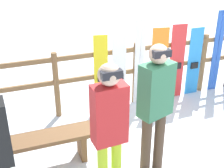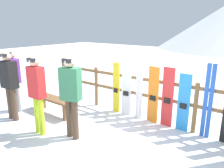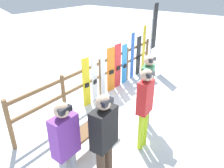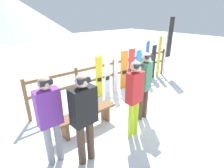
{
  "view_description": "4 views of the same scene",
  "coord_description": "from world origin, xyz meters",
  "px_view_note": "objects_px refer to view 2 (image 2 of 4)",
  "views": [
    {
      "loc": [
        -2.24,
        -3.16,
        2.95
      ],
      "look_at": [
        -0.81,
        0.74,
        0.95
      ],
      "focal_mm": 50.0,
      "sensor_mm": 36.0,
      "label": 1
    },
    {
      "loc": [
        2.77,
        -3.13,
        2.42
      ],
      "look_at": [
        -0.36,
        1.0,
        1.01
      ],
      "focal_mm": 35.0,
      "sensor_mm": 36.0,
      "label": 2
    },
    {
      "loc": [
        -4.68,
        -2.16,
        3.29
      ],
      "look_at": [
        -0.59,
        0.83,
        0.86
      ],
      "focal_mm": 35.0,
      "sensor_mm": 36.0,
      "label": 3
    },
    {
      "loc": [
        -3.87,
        -2.77,
        2.71
      ],
      "look_at": [
        -0.87,
        0.76,
        0.8
      ],
      "focal_mm": 28.0,
      "sensor_mm": 36.0,
      "label": 4
    }
  ],
  "objects_px": {
    "snowboard_red": "(168,98)",
    "snowboard_blue": "(184,103)",
    "person_purple": "(13,76)",
    "ski_pair_white": "(139,89)",
    "snowboard_white": "(126,91)",
    "snowboard_yellow": "(116,88)",
    "person_black": "(9,81)",
    "person_red": "(37,88)",
    "snowboard_orange": "(153,95)",
    "person_plaid_green": "(71,91)",
    "bench": "(53,102)",
    "ski_pair_blue": "(208,102)"
  },
  "relations": [
    {
      "from": "person_plaid_green",
      "to": "snowboard_yellow",
      "type": "height_order",
      "value": "person_plaid_green"
    },
    {
      "from": "person_purple",
      "to": "person_plaid_green",
      "type": "bearing_deg",
      "value": -2.17
    },
    {
      "from": "snowboard_blue",
      "to": "person_plaid_green",
      "type": "bearing_deg",
      "value": -135.09
    },
    {
      "from": "person_plaid_green",
      "to": "snowboard_yellow",
      "type": "distance_m",
      "value": 1.83
    },
    {
      "from": "snowboard_white",
      "to": "snowboard_yellow",
      "type": "bearing_deg",
      "value": 179.99
    },
    {
      "from": "snowboard_orange",
      "to": "snowboard_red",
      "type": "xyz_separation_m",
      "value": [
        0.38,
        0.0,
        0.01
      ]
    },
    {
      "from": "snowboard_yellow",
      "to": "snowboard_blue",
      "type": "height_order",
      "value": "snowboard_yellow"
    },
    {
      "from": "person_plaid_green",
      "to": "snowboard_white",
      "type": "bearing_deg",
      "value": 83.07
    },
    {
      "from": "snowboard_white",
      "to": "snowboard_orange",
      "type": "bearing_deg",
      "value": 0.01
    },
    {
      "from": "person_purple",
      "to": "ski_pair_white",
      "type": "distance_m",
      "value": 3.51
    },
    {
      "from": "bench",
      "to": "person_purple",
      "type": "xyz_separation_m",
      "value": [
        -1.03,
        -0.5,
        0.67
      ]
    },
    {
      "from": "person_black",
      "to": "snowboard_red",
      "type": "distance_m",
      "value": 3.97
    },
    {
      "from": "person_purple",
      "to": "ski_pair_white",
      "type": "bearing_deg",
      "value": 29.12
    },
    {
      "from": "person_black",
      "to": "person_purple",
      "type": "xyz_separation_m",
      "value": [
        -0.47,
        0.37,
        -0.01
      ]
    },
    {
      "from": "person_red",
      "to": "person_purple",
      "type": "xyz_separation_m",
      "value": [
        -1.72,
        0.42,
        -0.05
      ]
    },
    {
      "from": "person_black",
      "to": "snowboard_orange",
      "type": "height_order",
      "value": "person_black"
    },
    {
      "from": "person_red",
      "to": "snowboard_yellow",
      "type": "relative_size",
      "value": 1.26
    },
    {
      "from": "bench",
      "to": "ski_pair_white",
      "type": "relative_size",
      "value": 0.96
    },
    {
      "from": "person_red",
      "to": "snowboard_yellow",
      "type": "xyz_separation_m",
      "value": [
        0.6,
        2.12,
        -0.37
      ]
    },
    {
      "from": "person_plaid_green",
      "to": "snowboard_blue",
      "type": "height_order",
      "value": "person_plaid_green"
    },
    {
      "from": "snowboard_orange",
      "to": "snowboard_blue",
      "type": "relative_size",
      "value": 1.05
    },
    {
      "from": "bench",
      "to": "person_plaid_green",
      "type": "bearing_deg",
      "value": -22.73
    },
    {
      "from": "person_black",
      "to": "snowboard_red",
      "type": "height_order",
      "value": "person_black"
    },
    {
      "from": "person_purple",
      "to": "ski_pair_blue",
      "type": "xyz_separation_m",
      "value": [
        4.76,
        1.7,
        -0.21
      ]
    },
    {
      "from": "person_black",
      "to": "ski_pair_white",
      "type": "xyz_separation_m",
      "value": [
        2.59,
        2.07,
        -0.23
      ]
    },
    {
      "from": "snowboard_red",
      "to": "snowboard_orange",
      "type": "bearing_deg",
      "value": -180.0
    },
    {
      "from": "person_red",
      "to": "snowboard_blue",
      "type": "xyz_separation_m",
      "value": [
        2.52,
        2.12,
        -0.4
      ]
    },
    {
      "from": "person_black",
      "to": "snowboard_blue",
      "type": "distance_m",
      "value": 4.31
    },
    {
      "from": "bench",
      "to": "ski_pair_blue",
      "type": "distance_m",
      "value": 3.94
    },
    {
      "from": "bench",
      "to": "snowboard_white",
      "type": "xyz_separation_m",
      "value": [
        1.63,
        1.2,
        0.32
      ]
    },
    {
      "from": "person_black",
      "to": "snowboard_yellow",
      "type": "bearing_deg",
      "value": 48.3
    },
    {
      "from": "snowboard_yellow",
      "to": "snowboard_white",
      "type": "distance_m",
      "value": 0.35
    },
    {
      "from": "bench",
      "to": "snowboard_blue",
      "type": "relative_size",
      "value": 1.14
    },
    {
      "from": "person_purple",
      "to": "snowboard_white",
      "type": "height_order",
      "value": "person_purple"
    },
    {
      "from": "snowboard_yellow",
      "to": "snowboard_red",
      "type": "height_order",
      "value": "snowboard_red"
    },
    {
      "from": "person_black",
      "to": "snowboard_white",
      "type": "distance_m",
      "value": 3.03
    },
    {
      "from": "bench",
      "to": "snowboard_orange",
      "type": "bearing_deg",
      "value": 26.34
    },
    {
      "from": "ski_pair_blue",
      "to": "bench",
      "type": "bearing_deg",
      "value": -162.06
    },
    {
      "from": "person_black",
      "to": "snowboard_blue",
      "type": "height_order",
      "value": "person_black"
    },
    {
      "from": "person_red",
      "to": "snowboard_red",
      "type": "bearing_deg",
      "value": 44.86
    },
    {
      "from": "bench",
      "to": "snowboard_orange",
      "type": "relative_size",
      "value": 1.08
    },
    {
      "from": "ski_pair_white",
      "to": "ski_pair_blue",
      "type": "bearing_deg",
      "value": 0.0
    },
    {
      "from": "bench",
      "to": "snowboard_white",
      "type": "relative_size",
      "value": 1.14
    },
    {
      "from": "ski_pair_white",
      "to": "snowboard_blue",
      "type": "height_order",
      "value": "ski_pair_white"
    },
    {
      "from": "person_black",
      "to": "snowboard_orange",
      "type": "xyz_separation_m",
      "value": [
        2.99,
        2.07,
        -0.32
      ]
    },
    {
      "from": "snowboard_red",
      "to": "snowboard_blue",
      "type": "height_order",
      "value": "snowboard_red"
    },
    {
      "from": "snowboard_red",
      "to": "snowboard_white",
      "type": "bearing_deg",
      "value": -180.0
    },
    {
      "from": "person_purple",
      "to": "snowboard_white",
      "type": "xyz_separation_m",
      "value": [
        2.66,
        1.7,
        -0.36
      ]
    },
    {
      "from": "snowboard_white",
      "to": "snowboard_blue",
      "type": "distance_m",
      "value": 1.58
    },
    {
      "from": "bench",
      "to": "ski_pair_blue",
      "type": "xyz_separation_m",
      "value": [
        3.72,
        1.21,
        0.47
      ]
    }
  ]
}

